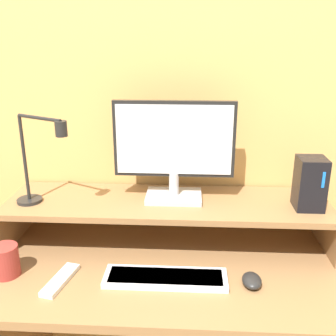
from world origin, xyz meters
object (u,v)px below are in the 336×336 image
object	(u,v)px
router_dock	(310,183)
mouse	(252,280)
desk_lamp	(39,163)
monitor	(174,148)
remote_control	(60,280)
mug	(5,261)
keyboard	(165,278)

from	to	relation	value
router_dock	mouse	world-z (taller)	router_dock
desk_lamp	router_dock	world-z (taller)	desk_lamp
monitor	router_dock	size ratio (longest dim) A/B	2.35
router_dock	remote_control	distance (m)	0.90
remote_control	mug	size ratio (longest dim) A/B	1.73
mug	keyboard	bearing A→B (deg)	-0.35
monitor	desk_lamp	distance (m)	0.48
router_dock	desk_lamp	bearing A→B (deg)	-177.83
keyboard	mouse	distance (m)	0.27
desk_lamp	router_dock	bearing A→B (deg)	2.17
router_dock	keyboard	xyz separation A→B (m)	(-0.49, -0.22, -0.25)
desk_lamp	keyboard	bearing A→B (deg)	-22.41
desk_lamp	mug	bearing A→B (deg)	-111.66
desk_lamp	mouse	world-z (taller)	desk_lamp
monitor	mouse	xyz separation A→B (m)	(0.26, -0.29, -0.35)
monitor	mouse	distance (m)	0.52
monitor	mug	size ratio (longest dim) A/B	4.15
desk_lamp	keyboard	xyz separation A→B (m)	(0.45, -0.19, -0.32)
desk_lamp	mug	xyz separation A→B (m)	(-0.07, -0.18, -0.28)
mouse	monitor	bearing A→B (deg)	132.14
desk_lamp	mouse	distance (m)	0.81
desk_lamp	mouse	bearing A→B (deg)	-15.03
monitor	desk_lamp	bearing A→B (deg)	-168.83
desk_lamp	remote_control	distance (m)	0.40
mouse	remote_control	distance (m)	0.61
desk_lamp	keyboard	size ratio (longest dim) A/B	0.83
desk_lamp	remote_control	bearing A→B (deg)	-61.49
keyboard	mug	distance (m)	0.53
keyboard	mug	size ratio (longest dim) A/B	3.78
mouse	router_dock	bearing A→B (deg)	46.73
monitor	mouse	size ratio (longest dim) A/B	5.04
desk_lamp	remote_control	xyz separation A→B (m)	(0.12, -0.21, -0.32)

